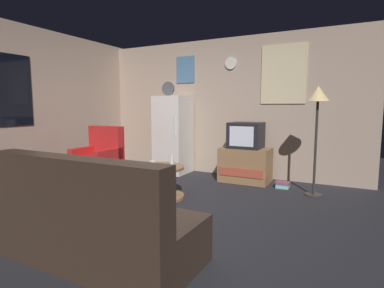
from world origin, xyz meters
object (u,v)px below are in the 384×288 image
object	(u,v)px
fridge	(173,135)
coffee_table	(159,182)
wine_glass	(172,160)
couch	(96,225)
tv_stand	(245,165)
mug_ceramic_white	(153,164)
book_stack	(283,185)
crt_tv	(246,135)
remote_control	(146,165)
standing_lamp	(318,102)
armchair	(99,163)

from	to	relation	value
fridge	coffee_table	xyz separation A→B (m)	(0.70, -1.57, -0.53)
wine_glass	couch	xyz separation A→B (m)	(0.41, -1.90, -0.22)
tv_stand	mug_ceramic_white	size ratio (longest dim) A/B	9.33
fridge	wine_glass	bearing A→B (deg)	-59.61
book_stack	tv_stand	bearing A→B (deg)	167.96
crt_tv	book_stack	world-z (taller)	crt_tv
coffee_table	mug_ceramic_white	xyz separation A→B (m)	(-0.04, -0.10, 0.27)
wine_glass	remote_control	size ratio (longest dim) A/B	1.00
standing_lamp	wine_glass	xyz separation A→B (m)	(-1.81, -1.02, -0.83)
coffee_table	book_stack	world-z (taller)	coffee_table
coffee_table	wine_glass	distance (m)	0.36
tv_stand	couch	xyz separation A→B (m)	(-0.24, -3.28, 0.02)
mug_ceramic_white	book_stack	xyz separation A→B (m)	(1.51, 1.45, -0.45)
tv_stand	mug_ceramic_white	world-z (taller)	tv_stand
couch	book_stack	xyz separation A→B (m)	(0.91, 3.14, -0.26)
mug_ceramic_white	book_stack	distance (m)	2.14
wine_glass	mug_ceramic_white	size ratio (longest dim) A/B	1.67
fridge	tv_stand	world-z (taller)	fridge
crt_tv	wine_glass	bearing A→B (deg)	-115.44
remote_control	couch	world-z (taller)	couch
wine_glass	couch	world-z (taller)	couch
standing_lamp	couch	xyz separation A→B (m)	(-1.40, -2.92, -1.05)
fridge	mug_ceramic_white	distance (m)	1.81
tv_stand	couch	distance (m)	3.29
couch	book_stack	distance (m)	3.28
mug_ceramic_white	book_stack	bearing A→B (deg)	43.97
standing_lamp	wine_glass	distance (m)	2.24
standing_lamp	remote_control	bearing A→B (deg)	-150.73
wine_glass	coffee_table	bearing A→B (deg)	-138.82
standing_lamp	mug_ceramic_white	world-z (taller)	standing_lamp
remote_control	armchair	world-z (taller)	armchair
remote_control	couch	size ratio (longest dim) A/B	0.09
crt_tv	mug_ceramic_white	bearing A→B (deg)	-117.62
standing_lamp	couch	bearing A→B (deg)	-115.54
couch	book_stack	bearing A→B (deg)	73.77
tv_stand	crt_tv	size ratio (longest dim) A/B	1.56
fridge	mug_ceramic_white	bearing A→B (deg)	-68.22
mug_ceramic_white	remote_control	world-z (taller)	mug_ceramic_white
book_stack	armchair	bearing A→B (deg)	-159.66
tv_stand	standing_lamp	size ratio (longest dim) A/B	0.53
fridge	mug_ceramic_white	world-z (taller)	fridge
armchair	standing_lamp	bearing A→B (deg)	14.26
coffee_table	book_stack	xyz separation A→B (m)	(1.47, 1.36, -0.18)
crt_tv	armchair	bearing A→B (deg)	-151.31
fridge	remote_control	world-z (taller)	fridge
fridge	armchair	world-z (taller)	fridge
standing_lamp	armchair	world-z (taller)	standing_lamp
tv_stand	remote_control	bearing A→B (deg)	-122.10
fridge	crt_tv	bearing A→B (deg)	-2.45
tv_stand	standing_lamp	xyz separation A→B (m)	(1.16, -0.36, 1.06)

